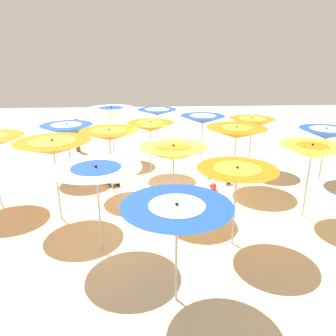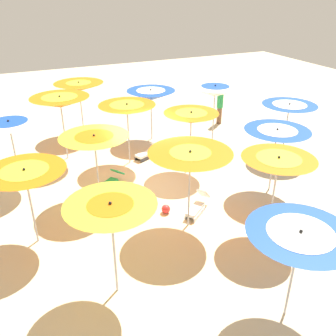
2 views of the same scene
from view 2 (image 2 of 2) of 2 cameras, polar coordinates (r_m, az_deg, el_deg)
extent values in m
cube|color=beige|center=(12.67, -2.96, -3.04)|extent=(41.35, 41.35, 0.04)
cylinder|color=#B2B2B7|center=(17.17, -13.26, 8.59)|extent=(0.05, 0.05, 2.20)
cone|color=orange|center=(16.87, -13.66, 12.13)|extent=(2.15, 2.15, 0.37)
cone|color=yellow|center=(16.85, -13.70, 12.44)|extent=(1.08, 1.08, 0.19)
sphere|color=black|center=(16.82, -13.74, 12.83)|extent=(0.07, 0.07, 0.07)
cylinder|color=#B2B2B7|center=(14.81, -15.82, 5.53)|extent=(0.05, 0.05, 2.30)
cone|color=orange|center=(14.45, -16.39, 9.76)|extent=(2.19, 2.19, 0.40)
cone|color=yellow|center=(14.42, -16.43, 10.09)|extent=(1.32, 1.32, 0.24)
sphere|color=black|center=(14.38, -16.51, 10.64)|extent=(0.07, 0.07, 0.07)
cylinder|color=#B2B2B7|center=(13.33, -22.58, 1.59)|extent=(0.05, 0.05, 2.12)
cone|color=white|center=(12.95, -23.40, 5.83)|extent=(2.21, 2.21, 0.38)
cone|color=#1947B2|center=(12.92, -23.48, 6.21)|extent=(1.21, 1.21, 0.21)
sphere|color=black|center=(12.88, -23.58, 6.74)|extent=(0.07, 0.07, 0.07)
cylinder|color=#B2B2B7|center=(16.24, -2.59, 7.84)|extent=(0.05, 0.05, 1.98)
cone|color=#1947B2|center=(15.94, -2.66, 11.20)|extent=(2.07, 2.07, 0.43)
cone|color=white|center=(15.92, -2.67, 11.52)|extent=(1.23, 1.23, 0.26)
sphere|color=black|center=(15.88, -2.68, 12.05)|extent=(0.07, 0.07, 0.07)
cylinder|color=#B2B2B7|center=(14.01, -6.14, 4.85)|extent=(0.05, 0.05, 2.14)
cone|color=orange|center=(13.64, -6.36, 9.00)|extent=(2.10, 2.10, 0.37)
cone|color=yellow|center=(13.62, -6.38, 9.32)|extent=(1.25, 1.25, 0.22)
sphere|color=black|center=(13.58, -6.41, 9.86)|extent=(0.07, 0.07, 0.07)
cylinder|color=#B2B2B7|center=(11.74, -10.89, -0.58)|extent=(0.05, 0.05, 1.96)
cone|color=yellow|center=(11.32, -11.32, 3.81)|extent=(2.11, 2.11, 0.45)
cone|color=orange|center=(11.28, -11.37, 4.31)|extent=(1.16, 1.16, 0.25)
sphere|color=black|center=(11.23, -11.44, 5.01)|extent=(0.07, 0.07, 0.07)
cylinder|color=#B2B2B7|center=(10.27, -20.33, -6.21)|extent=(0.05, 0.05, 1.96)
cone|color=orange|center=(9.80, -21.24, -1.39)|extent=(2.05, 2.05, 0.40)
cone|color=yellow|center=(9.75, -21.33, -0.92)|extent=(1.19, 1.19, 0.23)
sphere|color=black|center=(9.69, -21.47, -0.18)|extent=(0.07, 0.07, 0.07)
cylinder|color=#B2B2B7|center=(15.78, 7.07, 7.69)|extent=(0.05, 0.05, 2.30)
cone|color=white|center=(15.45, 7.31, 11.71)|extent=(2.14, 2.14, 0.44)
cone|color=#1947B2|center=(15.42, 7.33, 12.09)|extent=(1.16, 1.16, 0.24)
sphere|color=black|center=(15.38, 7.36, 12.60)|extent=(0.07, 0.07, 0.07)
cylinder|color=#B2B2B7|center=(13.44, 3.48, 3.69)|extent=(0.05, 0.05, 2.02)
cone|color=orange|center=(13.07, 3.60, 7.75)|extent=(1.95, 1.95, 0.38)
cone|color=yellow|center=(13.05, 3.62, 8.11)|extent=(1.13, 1.13, 0.22)
sphere|color=black|center=(13.00, 3.63, 8.67)|extent=(0.07, 0.07, 0.07)
cylinder|color=#B2B2B7|center=(10.23, 3.29, -4.00)|extent=(0.05, 0.05, 2.11)
cone|color=orange|center=(9.73, 3.45, 1.33)|extent=(2.26, 2.26, 0.42)
cone|color=yellow|center=(9.68, 3.47, 1.93)|extent=(1.10, 1.10, 0.20)
sphere|color=black|center=(9.63, 3.49, 2.61)|extent=(0.07, 0.07, 0.07)
cylinder|color=#B2B2B7|center=(8.23, -8.32, -13.01)|extent=(0.05, 0.05, 2.13)
cone|color=yellow|center=(7.59, -8.85, -6.83)|extent=(1.92, 1.92, 0.39)
cone|color=orange|center=(7.54, -8.91, -6.18)|extent=(0.95, 0.95, 0.19)
sphere|color=black|center=(7.47, -8.97, -5.40)|extent=(0.07, 0.07, 0.07)
cylinder|color=#B2B2B7|center=(15.36, 17.75, 5.33)|extent=(0.05, 0.05, 1.94)
cone|color=#1947B2|center=(15.05, 18.27, 8.76)|extent=(2.09, 2.09, 0.31)
cone|color=white|center=(15.03, 18.31, 9.00)|extent=(1.29, 1.29, 0.19)
sphere|color=black|center=(15.00, 18.37, 9.44)|extent=(0.07, 0.07, 0.07)
cylinder|color=#B2B2B7|center=(12.53, 15.93, 0.69)|extent=(0.05, 0.05, 1.96)
cone|color=#1947B2|center=(12.15, 16.50, 4.83)|extent=(2.08, 2.08, 0.38)
cone|color=white|center=(12.12, 16.55, 5.19)|extent=(1.25, 1.25, 0.23)
sphere|color=black|center=(12.07, 16.64, 5.79)|extent=(0.07, 0.07, 0.07)
cylinder|color=#B2B2B7|center=(10.38, 15.92, -4.76)|extent=(0.05, 0.05, 2.07)
cone|color=orange|center=(9.89, 16.67, 0.34)|extent=(1.93, 1.93, 0.43)
cone|color=yellow|center=(9.85, 16.74, 0.82)|extent=(1.15, 1.15, 0.26)
sphere|color=black|center=(9.79, 16.85, 1.63)|extent=(0.07, 0.07, 0.07)
cylinder|color=#B2B2B7|center=(8.12, 18.60, -16.03)|extent=(0.05, 0.05, 1.92)
cone|color=#1947B2|center=(7.52, 19.68, -10.63)|extent=(2.07, 2.07, 0.40)
cone|color=white|center=(7.48, 19.77, -10.12)|extent=(1.28, 1.28, 0.25)
sphere|color=black|center=(7.39, 19.95, -9.21)|extent=(0.07, 0.07, 0.07)
cube|color=#333338|center=(12.54, -8.84, -3.22)|extent=(0.73, 0.58, 0.14)
cube|color=#333338|center=(12.71, -9.98, -2.89)|extent=(0.73, 0.58, 0.14)
cube|color=green|center=(12.57, -9.45, -2.58)|extent=(0.90, 0.80, 0.10)
cube|color=green|center=(12.93, -7.84, -0.58)|extent=(0.52, 0.50, 0.33)
cube|color=silver|center=(11.17, 4.92, -7.12)|extent=(0.66, 0.52, 0.14)
cube|color=silver|center=(11.26, 3.53, -6.74)|extent=(0.66, 0.52, 0.14)
cube|color=white|center=(11.15, 4.24, -6.42)|extent=(0.82, 0.73, 0.10)
cube|color=white|center=(11.49, 5.50, -3.94)|extent=(0.51, 0.49, 0.42)
cube|color=#333338|center=(14.57, -3.09, 1.59)|extent=(0.78, 0.37, 0.14)
cube|color=#333338|center=(14.79, -3.99, 1.95)|extent=(0.78, 0.37, 0.14)
cube|color=white|center=(14.63, -3.56, 2.19)|extent=(0.90, 0.64, 0.10)
cube|color=white|center=(14.92, -2.01, 3.57)|extent=(0.45, 0.44, 0.33)
cylinder|color=brown|center=(18.44, 7.95, 8.06)|extent=(0.24, 0.24, 0.81)
cylinder|color=green|center=(18.21, 8.10, 10.33)|extent=(0.30, 0.30, 0.71)
sphere|color=brown|center=(18.08, 8.20, 11.74)|extent=(0.22, 0.22, 0.22)
sphere|color=red|center=(11.24, -0.34, -6.37)|extent=(0.27, 0.27, 0.27)
camera|label=1|loc=(13.41, -59.24, 7.90)|focal=35.09mm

